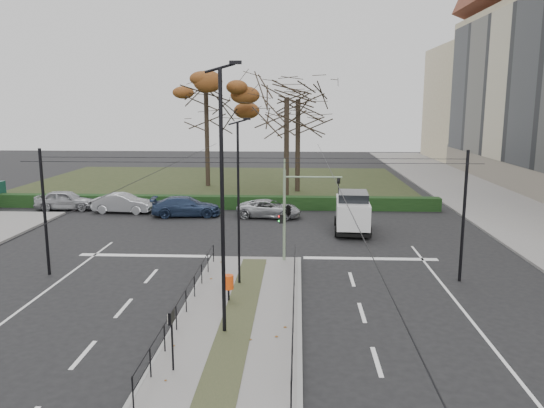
{
  "coord_description": "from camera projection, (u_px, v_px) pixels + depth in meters",
  "views": [
    {
      "loc": [
        2.18,
        -21.58,
        7.94
      ],
      "look_at": [
        0.79,
        6.4,
        2.69
      ],
      "focal_mm": 35.0,
      "sensor_mm": 36.0,
      "label": 1
    }
  ],
  "objects": [
    {
      "name": "park",
      "position": [
        219.0,
        183.0,
        54.45
      ],
      "size": [
        38.0,
        26.0,
        0.1
      ],
      "primitive_type": "cube",
      "color": "#252D16",
      "rests_on": "ground"
    },
    {
      "name": "median_railing",
      "position": [
        239.0,
        292.0,
        20.02
      ],
      "size": [
        4.14,
        13.24,
        0.92
      ],
      "color": "black",
      "rests_on": "median_island"
    },
    {
      "name": "hedge",
      "position": [
        193.0,
        202.0,
        41.21
      ],
      "size": [
        38.0,
        1.0,
        1.0
      ],
      "primitive_type": "cube",
      "color": "black",
      "rests_on": "ground"
    },
    {
      "name": "parked_car_second",
      "position": [
        123.0,
        203.0,
        39.49
      ],
      "size": [
        4.48,
        1.78,
        1.45
      ],
      "primitive_type": "imported",
      "rotation": [
        0.0,
        0.0,
        1.52
      ],
      "color": "#93959A",
      "rests_on": "ground"
    },
    {
      "name": "traffic_light",
      "position": [
        290.0,
        208.0,
        26.56
      ],
      "size": [
        3.19,
        1.77,
        4.64
      ],
      "color": "slate",
      "rests_on": "median_island"
    },
    {
      "name": "catenary",
      "position": [
        249.0,
        207.0,
        23.71
      ],
      "size": [
        20.0,
        34.0,
        6.0
      ],
      "color": "black",
      "rests_on": "ground"
    },
    {
      "name": "info_panel",
      "position": [
        171.0,
        323.0,
        15.56
      ],
      "size": [
        0.11,
        0.49,
        1.89
      ],
      "color": "black",
      "rests_on": "median_island"
    },
    {
      "name": "parked_car_first",
      "position": [
        66.0,
        200.0,
        40.57
      ],
      "size": [
        4.62,
        2.16,
        1.53
      ],
      "primitive_type": "imported",
      "rotation": [
        0.0,
        0.0,
        1.65
      ],
      "color": "#93959A",
      "rests_on": "ground"
    },
    {
      "name": "bare_tree_near",
      "position": [
        287.0,
        105.0,
        44.93
      ],
      "size": [
        7.21,
        7.21,
        11.27
      ],
      "color": "black",
      "rests_on": "park"
    },
    {
      "name": "bare_tree_center",
      "position": [
        298.0,
        106.0,
        47.51
      ],
      "size": [
        7.57,
        7.57,
        11.09
      ],
      "color": "black",
      "rests_on": "park"
    },
    {
      "name": "streetlamp_median_far",
      "position": [
        239.0,
        201.0,
        22.89
      ],
      "size": [
        0.61,
        0.12,
        7.26
      ],
      "color": "black",
      "rests_on": "median_island"
    },
    {
      "name": "ground",
      "position": [
        246.0,
        293.0,
        22.75
      ],
      "size": [
        140.0,
        140.0,
        0.0
      ],
      "primitive_type": "plane",
      "color": "black",
      "rests_on": "ground"
    },
    {
      "name": "parked_car_fourth",
      "position": [
        269.0,
        209.0,
        37.85
      ],
      "size": [
        4.76,
        2.57,
        1.27
      ],
      "primitive_type": "imported",
      "rotation": [
        0.0,
        0.0,
        1.47
      ],
      "color": "#93959A",
      "rests_on": "ground"
    },
    {
      "name": "rust_tree",
      "position": [
        206.0,
        91.0,
        50.52
      ],
      "size": [
        8.47,
        8.47,
        12.06
      ],
      "color": "black",
      "rests_on": "park"
    },
    {
      "name": "sidewalk_east",
      "position": [
        491.0,
        202.0,
        43.46
      ],
      "size": [
        8.0,
        90.0,
        0.14
      ],
      "primitive_type": "cube",
      "color": "slate",
      "rests_on": "ground"
    },
    {
      "name": "white_van",
      "position": [
        352.0,
        211.0,
        33.53
      ],
      "size": [
        2.43,
        4.93,
        2.54
      ],
      "color": "silver",
      "rests_on": "ground"
    },
    {
      "name": "parked_car_third",
      "position": [
        186.0,
        206.0,
        38.27
      ],
      "size": [
        5.13,
        2.53,
        1.43
      ],
      "primitive_type": "imported",
      "rotation": [
        0.0,
        0.0,
        1.68
      ],
      "color": "#212F4D",
      "rests_on": "ground"
    },
    {
      "name": "median_island",
      "position": [
        240.0,
        314.0,
        20.29
      ],
      "size": [
        4.4,
        15.0,
        0.14
      ],
      "primitive_type": "cube",
      "color": "slate",
      "rests_on": "ground"
    },
    {
      "name": "streetlamp_median_near",
      "position": [
        223.0,
        200.0,
        17.69
      ],
      "size": [
        0.77,
        0.16,
        9.18
      ],
      "color": "black",
      "rests_on": "median_island"
    },
    {
      "name": "litter_bin",
      "position": [
        228.0,
        282.0,
        21.31
      ],
      "size": [
        0.42,
        0.42,
        1.07
      ],
      "color": "black",
      "rests_on": "median_island"
    }
  ]
}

